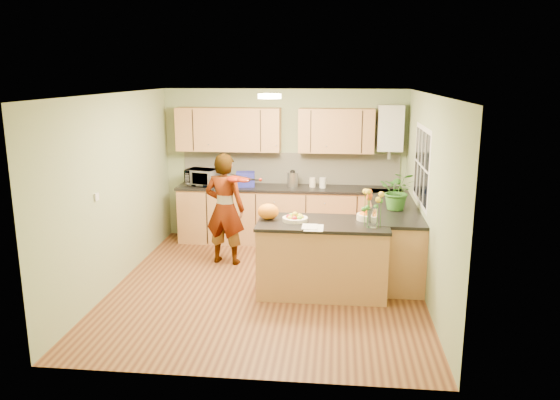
# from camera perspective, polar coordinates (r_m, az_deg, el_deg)

# --- Properties ---
(floor) EXTENTS (4.50, 4.50, 0.00)m
(floor) POSITION_cam_1_polar(r_m,az_deg,el_deg) (7.30, -1.31, -8.99)
(floor) COLOR #552B18
(floor) RESTS_ON ground
(ceiling) EXTENTS (4.00, 4.50, 0.02)m
(ceiling) POSITION_cam_1_polar(r_m,az_deg,el_deg) (6.77, -1.42, 11.02)
(ceiling) COLOR white
(ceiling) RESTS_ON wall_back
(wall_back) EXTENTS (4.00, 0.02, 2.50)m
(wall_back) POSITION_cam_1_polar(r_m,az_deg,el_deg) (9.12, 0.46, 3.68)
(wall_back) COLOR #91A173
(wall_back) RESTS_ON floor
(wall_front) EXTENTS (4.00, 0.02, 2.50)m
(wall_front) POSITION_cam_1_polar(r_m,az_deg,el_deg) (4.78, -4.84, -5.19)
(wall_front) COLOR #91A173
(wall_front) RESTS_ON floor
(wall_left) EXTENTS (0.02, 4.50, 2.50)m
(wall_left) POSITION_cam_1_polar(r_m,az_deg,el_deg) (7.45, -16.80, 0.96)
(wall_left) COLOR #91A173
(wall_left) RESTS_ON floor
(wall_right) EXTENTS (0.02, 4.50, 2.50)m
(wall_right) POSITION_cam_1_polar(r_m,az_deg,el_deg) (6.96, 15.19, 0.23)
(wall_right) COLOR #91A173
(wall_right) RESTS_ON floor
(back_counter) EXTENTS (3.64, 0.62, 0.94)m
(back_counter) POSITION_cam_1_polar(r_m,az_deg,el_deg) (8.98, 0.90, -1.55)
(back_counter) COLOR #A26F40
(back_counter) RESTS_ON floor
(right_counter) EXTENTS (0.62, 2.24, 0.94)m
(right_counter) POSITION_cam_1_polar(r_m,az_deg,el_deg) (7.94, 11.77, -3.83)
(right_counter) COLOR #A26F40
(right_counter) RESTS_ON floor
(splashback) EXTENTS (3.60, 0.02, 0.52)m
(splashback) POSITION_cam_1_polar(r_m,az_deg,el_deg) (9.11, 1.08, 3.35)
(splashback) COLOR beige
(splashback) RESTS_ON back_counter
(upper_cabinets) EXTENTS (3.20, 0.34, 0.70)m
(upper_cabinets) POSITION_cam_1_polar(r_m,az_deg,el_deg) (8.89, -0.78, 7.34)
(upper_cabinets) COLOR #A26F40
(upper_cabinets) RESTS_ON wall_back
(boiler) EXTENTS (0.40, 0.30, 0.86)m
(boiler) POSITION_cam_1_polar(r_m,az_deg,el_deg) (8.88, 11.44, 7.37)
(boiler) COLOR silver
(boiler) RESTS_ON wall_back
(window_right) EXTENTS (0.01, 1.30, 1.05)m
(window_right) POSITION_cam_1_polar(r_m,az_deg,el_deg) (7.49, 14.57, 3.50)
(window_right) COLOR silver
(window_right) RESTS_ON wall_right
(light_switch) EXTENTS (0.02, 0.09, 0.09)m
(light_switch) POSITION_cam_1_polar(r_m,az_deg,el_deg) (6.90, -18.62, 0.31)
(light_switch) COLOR silver
(light_switch) RESTS_ON wall_left
(ceiling_lamp) EXTENTS (0.30, 0.30, 0.07)m
(ceiling_lamp) POSITION_cam_1_polar(r_m,az_deg,el_deg) (7.07, -1.10, 10.80)
(ceiling_lamp) COLOR #FFEABF
(ceiling_lamp) RESTS_ON ceiling
(peninsula_island) EXTENTS (1.63, 0.84, 0.94)m
(peninsula_island) POSITION_cam_1_polar(r_m,az_deg,el_deg) (6.98, 4.44, -5.98)
(peninsula_island) COLOR #A26F40
(peninsula_island) RESTS_ON floor
(fruit_dish) EXTENTS (0.32, 0.32, 0.11)m
(fruit_dish) POSITION_cam_1_polar(r_m,az_deg,el_deg) (6.85, 1.58, -1.84)
(fruit_dish) COLOR #FCE8C9
(fruit_dish) RESTS_ON peninsula_island
(orange_bowl) EXTENTS (0.26, 0.26, 0.15)m
(orange_bowl) POSITION_cam_1_polar(r_m,az_deg,el_deg) (6.98, 9.07, -1.56)
(orange_bowl) COLOR #FCE8C9
(orange_bowl) RESTS_ON peninsula_island
(flower_vase) EXTENTS (0.28, 0.28, 0.52)m
(flower_vase) POSITION_cam_1_polar(r_m,az_deg,el_deg) (6.59, 9.73, 0.09)
(flower_vase) COLOR silver
(flower_vase) RESTS_ON peninsula_island
(orange_bag) EXTENTS (0.33, 0.30, 0.20)m
(orange_bag) POSITION_cam_1_polar(r_m,az_deg,el_deg) (6.91, -1.24, -1.21)
(orange_bag) COLOR orange
(orange_bag) RESTS_ON peninsula_island
(papers) EXTENTS (0.23, 0.31, 0.01)m
(papers) POSITION_cam_1_polar(r_m,az_deg,el_deg) (6.55, 3.56, -2.91)
(papers) COLOR silver
(papers) RESTS_ON peninsula_island
(violinist) EXTENTS (0.66, 0.50, 1.64)m
(violinist) POSITION_cam_1_polar(r_m,az_deg,el_deg) (7.97, -5.78, -0.94)
(violinist) COLOR #E2A88A
(violinist) RESTS_ON floor
(violin) EXTENTS (0.70, 0.61, 0.18)m
(violin) POSITION_cam_1_polar(r_m,az_deg,el_deg) (7.62, -4.73, 2.21)
(violin) COLOR #540E05
(violin) RESTS_ON violinist
(microwave) EXTENTS (0.56, 0.45, 0.27)m
(microwave) POSITION_cam_1_polar(r_m,az_deg,el_deg) (9.06, -8.15, 2.37)
(microwave) COLOR silver
(microwave) RESTS_ON back_counter
(blue_box) EXTENTS (0.32, 0.26, 0.24)m
(blue_box) POSITION_cam_1_polar(r_m,az_deg,el_deg) (8.92, -3.63, 2.19)
(blue_box) COLOR navy
(blue_box) RESTS_ON back_counter
(kettle) EXTENTS (0.17, 0.17, 0.33)m
(kettle) POSITION_cam_1_polar(r_m,az_deg,el_deg) (8.87, 1.32, 2.24)
(kettle) COLOR #AEAEB2
(kettle) RESTS_ON back_counter
(jar_cream) EXTENTS (0.13, 0.13, 0.15)m
(jar_cream) POSITION_cam_1_polar(r_m,az_deg,el_deg) (8.87, 3.42, 1.86)
(jar_cream) COLOR #FCE8C9
(jar_cream) RESTS_ON back_counter
(jar_white) EXTENTS (0.14, 0.14, 0.17)m
(jar_white) POSITION_cam_1_polar(r_m,az_deg,el_deg) (8.81, 4.49, 1.80)
(jar_white) COLOR silver
(jar_white) RESTS_ON back_counter
(potted_plant) EXTENTS (0.53, 0.48, 0.53)m
(potted_plant) POSITION_cam_1_polar(r_m,az_deg,el_deg) (7.51, 12.21, 0.96)
(potted_plant) COLOR #347226
(potted_plant) RESTS_ON right_counter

